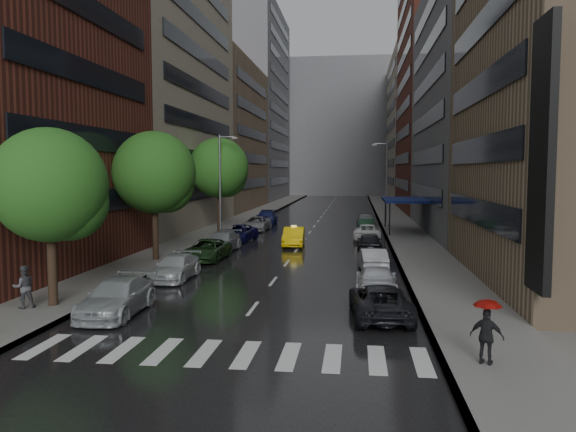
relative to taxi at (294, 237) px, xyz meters
name	(u,v)px	position (x,y,z in m)	size (l,w,h in m)	color
ground	(233,336)	(0.45, -24.15, -0.75)	(220.00, 220.00, 0.00)	gray
road	(320,218)	(0.45, 25.85, -0.74)	(14.00, 140.00, 0.01)	black
sidewalk_left	(249,217)	(-8.55, 25.85, -0.67)	(4.00, 140.00, 0.15)	gray
sidewalk_right	(394,218)	(9.45, 25.85, -0.67)	(4.00, 140.00, 0.15)	gray
crosswalk	(225,353)	(0.65, -26.15, -0.74)	(13.15, 2.80, 0.01)	silver
buildings_left	(218,99)	(-14.55, 34.64, 15.24)	(8.00, 108.00, 38.00)	maroon
buildings_right	(439,101)	(15.45, 32.55, 14.28)	(8.05, 109.10, 36.00)	#937A5B
building_far	(338,129)	(0.45, 93.85, 15.25)	(40.00, 14.00, 32.00)	slate
tree_near	(49,185)	(-8.15, -21.12, 4.59)	(4.89, 4.89, 7.80)	#382619
tree_mid	(154,173)	(-8.15, -8.56, 5.07)	(5.34, 5.34, 8.51)	#382619
tree_far	(219,168)	(-8.15, 8.66, 5.46)	(5.69, 5.69, 9.07)	#382619
taxi	(294,237)	(0.00, 0.00, 0.00)	(1.58, 4.54, 1.50)	yellow
parked_cars_left	(228,239)	(-4.95, -1.56, -0.04)	(2.77, 44.06, 1.53)	#9BA1A4
parked_cars_right	(370,244)	(5.85, -3.44, -0.03)	(2.64, 41.09, 1.60)	black
ped_black_umbrella	(24,280)	(-9.06, -21.80, 0.63)	(1.13, 1.10, 2.09)	#444348
ped_red_umbrella	(487,326)	(8.78, -26.56, 0.58)	(1.08, 0.82, 2.01)	black
street_lamp_left	(221,182)	(-7.27, 5.85, 4.14)	(1.74, 0.22, 9.00)	gray
street_lamp_right	(386,180)	(8.17, 20.85, 4.14)	(1.74, 0.22, 9.00)	gray
awning	(404,200)	(9.43, 10.85, 2.39)	(4.00, 8.00, 3.12)	navy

